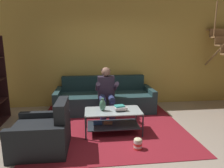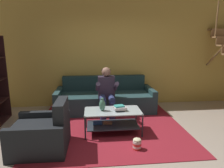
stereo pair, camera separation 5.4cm
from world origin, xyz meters
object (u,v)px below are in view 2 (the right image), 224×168
(book_stack, at_px, (120,108))
(armchair, at_px, (43,134))
(person_seated_center, at_px, (107,91))
(coffee_table, at_px, (112,118))
(popcorn_tub, at_px, (137,144))
(couch, at_px, (105,99))
(vase, at_px, (102,105))

(book_stack, xyz_separation_m, armchair, (-1.34, -0.48, -0.23))
(person_seated_center, bearing_deg, book_stack, -76.90)
(coffee_table, height_order, popcorn_tub, coffee_table)
(couch, distance_m, armchair, 2.19)
(couch, relative_size, book_stack, 9.70)
(person_seated_center, relative_size, popcorn_tub, 5.93)
(book_stack, bearing_deg, armchair, -160.35)
(couch, bearing_deg, armchair, -121.81)
(coffee_table, distance_m, vase, 0.33)
(person_seated_center, xyz_separation_m, vase, (-0.14, -0.78, -0.08))
(person_seated_center, distance_m, book_stack, 0.85)
(armchair, bearing_deg, person_seated_center, 48.32)
(couch, distance_m, book_stack, 1.41)
(popcorn_tub, bearing_deg, person_seated_center, 104.79)
(vase, height_order, book_stack, vase)
(person_seated_center, height_order, vase, person_seated_center)
(book_stack, distance_m, armchair, 1.45)
(vase, relative_size, popcorn_tub, 1.24)
(vase, relative_size, book_stack, 0.97)
(popcorn_tub, bearing_deg, vase, 127.75)
(person_seated_center, bearing_deg, popcorn_tub, -75.21)
(couch, height_order, person_seated_center, person_seated_center)
(popcorn_tub, bearing_deg, armchair, 173.64)
(vase, height_order, popcorn_tub, vase)
(person_seated_center, relative_size, coffee_table, 1.09)
(book_stack, bearing_deg, vase, 173.85)
(coffee_table, bearing_deg, vase, 178.60)
(couch, xyz_separation_m, vase, (-0.14, -1.34, 0.28))
(person_seated_center, distance_m, popcorn_tub, 1.61)
(couch, xyz_separation_m, person_seated_center, (0.00, -0.56, 0.36))
(coffee_table, xyz_separation_m, book_stack, (0.15, -0.03, 0.21))
(couch, relative_size, vase, 9.98)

